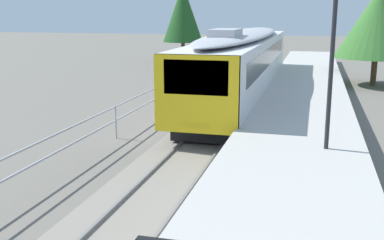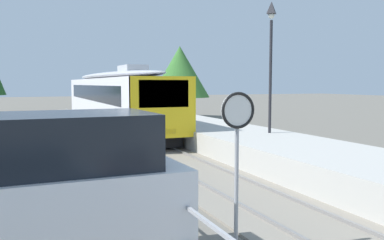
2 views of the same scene
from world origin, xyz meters
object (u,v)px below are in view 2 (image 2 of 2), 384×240
(commuter_train, at_px, (113,96))
(platform_lamp_mid_platform, at_px, (271,42))
(speed_limit_sign, at_px, (238,133))
(parked_van_white, at_px, (16,201))

(commuter_train, bearing_deg, platform_lamp_mid_platform, -70.42)
(speed_limit_sign, height_order, parked_van_white, speed_limit_sign)
(platform_lamp_mid_platform, relative_size, speed_limit_sign, 1.91)
(commuter_train, bearing_deg, speed_limit_sign, -96.05)
(commuter_train, distance_m, platform_lamp_mid_platform, 12.44)
(commuter_train, relative_size, platform_lamp_mid_platform, 3.77)
(platform_lamp_mid_platform, xyz_separation_m, parked_van_white, (-9.61, -8.26, -3.33))
(commuter_train, height_order, platform_lamp_mid_platform, platform_lamp_mid_platform)
(platform_lamp_mid_platform, distance_m, parked_van_white, 13.10)
(speed_limit_sign, xyz_separation_m, parked_van_white, (-3.40, 0.22, -0.83))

